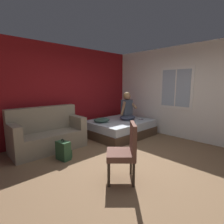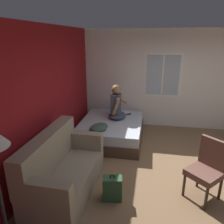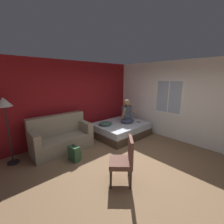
{
  "view_description": "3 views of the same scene",
  "coord_description": "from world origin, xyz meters",
  "views": [
    {
      "loc": [
        -2.53,
        -2.07,
        1.6
      ],
      "look_at": [
        0.63,
        1.23,
        0.87
      ],
      "focal_mm": 28.0,
      "sensor_mm": 36.0,
      "label": 1
    },
    {
      "loc": [
        -3.66,
        0.7,
        2.46
      ],
      "look_at": [
        0.69,
        1.49,
        0.95
      ],
      "focal_mm": 35.0,
      "sensor_mm": 36.0,
      "label": 2
    },
    {
      "loc": [
        -2.52,
        -2.1,
        2.14
      ],
      "look_at": [
        0.53,
        1.22,
        1.1
      ],
      "focal_mm": 24.0,
      "sensor_mm": 36.0,
      "label": 3
    }
  ],
  "objects": [
    {
      "name": "side_chair",
      "position": [
        -0.49,
        -0.24,
        0.53
      ],
      "size": [
        0.65,
        0.65,
        0.98
      ],
      "color": "#382D23",
      "rests_on": "ground"
    },
    {
      "name": "wall_side_with_window",
      "position": [
        2.56,
        0.01,
        1.35
      ],
      "size": [
        0.19,
        6.56,
        2.7
      ],
      "color": "silver",
      "rests_on": "ground"
    },
    {
      "name": "backpack",
      "position": [
        -0.82,
        1.21,
        0.19
      ],
      "size": [
        0.27,
        0.33,
        0.46
      ],
      "color": "#2D5133",
      "rests_on": "ground"
    },
    {
      "name": "wall_back_accent",
      "position": [
        0.0,
        2.66,
        1.35
      ],
      "size": [
        9.96,
        0.16,
        2.7
      ],
      "primitive_type": "cube",
      "color": "maroon",
      "rests_on": "ground"
    },
    {
      "name": "bed",
      "position": [
        1.34,
        1.63,
        0.24
      ],
      "size": [
        1.9,
        1.54,
        0.48
      ],
      "color": "#4C3828",
      "rests_on": "ground"
    },
    {
      "name": "person_seated",
      "position": [
        1.58,
        1.53,
        0.84
      ],
      "size": [
        0.56,
        0.49,
        0.88
      ],
      "color": "#383D51",
      "rests_on": "bed"
    },
    {
      "name": "throw_pillow",
      "position": [
        0.74,
        1.8,
        0.55
      ],
      "size": [
        0.58,
        0.51,
        0.14
      ],
      "primitive_type": "ellipsoid",
      "rotation": [
        0.0,
        0.0,
        -0.38
      ],
      "color": "#385147",
      "rests_on": "bed"
    },
    {
      "name": "ground_plane",
      "position": [
        0.0,
        0.0,
        0.0
      ],
      "size": [
        40.0,
        40.0,
        0.0
      ],
      "primitive_type": "plane",
      "color": "brown"
    },
    {
      "name": "couch",
      "position": [
        -0.8,
        2.04,
        0.39
      ],
      "size": [
        1.72,
        0.86,
        1.04
      ],
      "color": "gray",
      "rests_on": "ground"
    },
    {
      "name": "cell_phone",
      "position": [
        1.93,
        1.25,
        0.48
      ],
      "size": [
        0.14,
        0.16,
        0.01
      ],
      "primitive_type": "cube",
      "rotation": [
        0.0,
        0.0,
        3.79
      ],
      "color": "black",
      "rests_on": "bed"
    }
  ]
}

